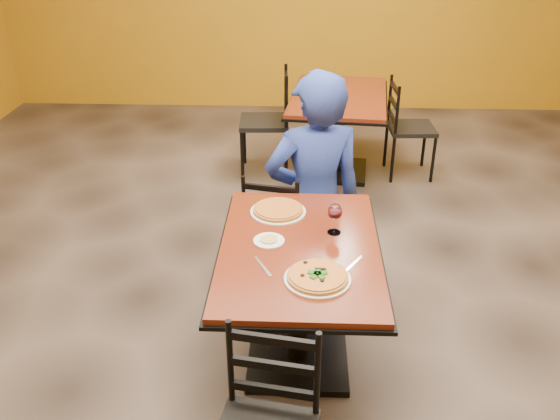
{
  "coord_description": "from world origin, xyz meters",
  "views": [
    {
      "loc": [
        0.01,
        -3.07,
        2.33
      ],
      "look_at": [
        -0.11,
        -0.3,
        0.85
      ],
      "focal_mm": 38.35,
      "sensor_mm": 36.0,
      "label": 1
    }
  ],
  "objects_px": {
    "pizza_main": "(317,276)",
    "plate_far": "(278,212)",
    "chair_second_right": "(411,129)",
    "wine_glass": "(335,217)",
    "table_main": "(299,278)",
    "pizza_far": "(278,209)",
    "plate_main": "(317,279)",
    "chair_main_far": "(277,225)",
    "table_second": "(338,116)",
    "diner": "(315,174)",
    "side_plate": "(269,241)",
    "chair_second_left": "(264,123)"
  },
  "relations": [
    {
      "from": "pizza_main",
      "to": "plate_far",
      "type": "bearing_deg",
      "value": 107.97
    },
    {
      "from": "plate_main",
      "to": "wine_glass",
      "type": "height_order",
      "value": "wine_glass"
    },
    {
      "from": "table_main",
      "to": "wine_glass",
      "type": "bearing_deg",
      "value": 39.8
    },
    {
      "from": "table_main",
      "to": "pizza_main",
      "type": "relative_size",
      "value": 4.33
    },
    {
      "from": "plate_main",
      "to": "pizza_main",
      "type": "xyz_separation_m",
      "value": [
        0.0,
        0.0,
        0.02
      ]
    },
    {
      "from": "pizza_far",
      "to": "plate_main",
      "type": "bearing_deg",
      "value": -72.03
    },
    {
      "from": "chair_second_left",
      "to": "table_second",
      "type": "bearing_deg",
      "value": 87.42
    },
    {
      "from": "table_main",
      "to": "chair_main_far",
      "type": "bearing_deg",
      "value": 100.79
    },
    {
      "from": "chair_second_right",
      "to": "pizza_main",
      "type": "bearing_deg",
      "value": 159.4
    },
    {
      "from": "diner",
      "to": "plate_main",
      "type": "distance_m",
      "value": 1.29
    },
    {
      "from": "plate_main",
      "to": "pizza_main",
      "type": "distance_m",
      "value": 0.02
    },
    {
      "from": "chair_second_right",
      "to": "pizza_main",
      "type": "distance_m",
      "value": 3.01
    },
    {
      "from": "chair_second_left",
      "to": "plate_main",
      "type": "distance_m",
      "value": 2.9
    },
    {
      "from": "chair_second_right",
      "to": "plate_far",
      "type": "bearing_deg",
      "value": 150.22
    },
    {
      "from": "chair_second_right",
      "to": "side_plate",
      "type": "bearing_deg",
      "value": 152.54
    },
    {
      "from": "plate_main",
      "to": "chair_second_right",
      "type": "bearing_deg",
      "value": 72.59
    },
    {
      "from": "table_main",
      "to": "pizza_main",
      "type": "xyz_separation_m",
      "value": [
        0.08,
        -0.29,
        0.21
      ]
    },
    {
      "from": "plate_main",
      "to": "side_plate",
      "type": "height_order",
      "value": "same"
    },
    {
      "from": "plate_main",
      "to": "pizza_far",
      "type": "bearing_deg",
      "value": 107.97
    },
    {
      "from": "chair_second_right",
      "to": "pizza_main",
      "type": "xyz_separation_m",
      "value": [
        -0.9,
        -2.86,
        0.33
      ]
    },
    {
      "from": "table_second",
      "to": "plate_main",
      "type": "height_order",
      "value": "plate_main"
    },
    {
      "from": "chair_second_right",
      "to": "diner",
      "type": "distance_m",
      "value": 1.82
    },
    {
      "from": "table_main",
      "to": "plate_far",
      "type": "bearing_deg",
      "value": 109.36
    },
    {
      "from": "plate_far",
      "to": "side_plate",
      "type": "bearing_deg",
      "value": -95.96
    },
    {
      "from": "chair_main_far",
      "to": "diner",
      "type": "bearing_deg",
      "value": -130.52
    },
    {
      "from": "plate_main",
      "to": "pizza_far",
      "type": "relative_size",
      "value": 1.11
    },
    {
      "from": "pizza_far",
      "to": "wine_glass",
      "type": "height_order",
      "value": "wine_glass"
    },
    {
      "from": "table_second",
      "to": "side_plate",
      "type": "height_order",
      "value": "side_plate"
    },
    {
      "from": "chair_main_far",
      "to": "table_second",
      "type": "bearing_deg",
      "value": -93.83
    },
    {
      "from": "chair_second_left",
      "to": "pizza_far",
      "type": "distance_m",
      "value": 2.24
    },
    {
      "from": "chair_main_far",
      "to": "plate_main",
      "type": "distance_m",
      "value": 1.18
    },
    {
      "from": "chair_main_far",
      "to": "pizza_far",
      "type": "xyz_separation_m",
      "value": [
        0.03,
        -0.45,
        0.36
      ]
    },
    {
      "from": "chair_main_far",
      "to": "chair_second_right",
      "type": "bearing_deg",
      "value": -111.7
    },
    {
      "from": "table_main",
      "to": "pizza_far",
      "type": "xyz_separation_m",
      "value": [
        -0.13,
        0.36,
        0.21
      ]
    },
    {
      "from": "chair_second_left",
      "to": "chair_second_right",
      "type": "height_order",
      "value": "chair_second_left"
    },
    {
      "from": "diner",
      "to": "plate_main",
      "type": "height_order",
      "value": "diner"
    },
    {
      "from": "table_main",
      "to": "side_plate",
      "type": "distance_m",
      "value": 0.26
    },
    {
      "from": "chair_second_left",
      "to": "side_plate",
      "type": "distance_m",
      "value": 2.55
    },
    {
      "from": "side_plate",
      "to": "wine_glass",
      "type": "height_order",
      "value": "wine_glass"
    },
    {
      "from": "table_second",
      "to": "pizza_main",
      "type": "relative_size",
      "value": 4.72
    },
    {
      "from": "wine_glass",
      "to": "table_second",
      "type": "bearing_deg",
      "value": 86.74
    },
    {
      "from": "table_second",
      "to": "wine_glass",
      "type": "xyz_separation_m",
      "value": [
        -0.14,
        -2.42,
        0.28
      ]
    },
    {
      "from": "diner",
      "to": "wine_glass",
      "type": "distance_m",
      "value": 0.87
    },
    {
      "from": "wine_glass",
      "to": "pizza_far",
      "type": "bearing_deg",
      "value": 145.54
    },
    {
      "from": "chair_second_right",
      "to": "side_plate",
      "type": "xyz_separation_m",
      "value": [
        -1.14,
        -2.52,
        0.31
      ]
    },
    {
      "from": "chair_second_right",
      "to": "plate_far",
      "type": "height_order",
      "value": "chair_second_right"
    },
    {
      "from": "diner",
      "to": "pizza_far",
      "type": "xyz_separation_m",
      "value": [
        -0.21,
        -0.64,
        0.08
      ]
    },
    {
      "from": "chair_second_right",
      "to": "wine_glass",
      "type": "distance_m",
      "value": 2.58
    },
    {
      "from": "plate_main",
      "to": "pizza_main",
      "type": "height_order",
      "value": "pizza_main"
    },
    {
      "from": "wine_glass",
      "to": "chair_second_left",
      "type": "bearing_deg",
      "value": 102.29
    }
  ]
}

